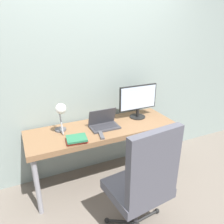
# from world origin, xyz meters

# --- Properties ---
(ground_plane) EXTENTS (12.00, 12.00, 0.00)m
(ground_plane) POSITION_xyz_m (0.00, 0.00, 0.00)
(ground_plane) COLOR #70665B
(wall_back) EXTENTS (8.00, 0.05, 2.60)m
(wall_back) POSITION_xyz_m (0.00, 0.64, 1.30)
(wall_back) COLOR gray
(wall_back) RESTS_ON ground_plane
(desk) EXTENTS (1.71, 0.57, 0.73)m
(desk) POSITION_xyz_m (0.00, 0.29, 0.66)
(desk) COLOR brown
(desk) RESTS_ON ground_plane
(laptop) EXTENTS (0.33, 0.20, 0.21)m
(laptop) POSITION_xyz_m (0.02, 0.28, 0.77)
(laptop) COLOR #38383D
(laptop) RESTS_ON desk
(monitor) EXTENTS (0.50, 0.20, 0.41)m
(monitor) POSITION_xyz_m (0.51, 0.37, 0.96)
(monitor) COLOR black
(monitor) RESTS_ON desk
(desk_lamp) EXTENTS (0.13, 0.25, 0.36)m
(desk_lamp) POSITION_xyz_m (-0.45, 0.30, 0.98)
(desk_lamp) COLOR #4C4C51
(desk_lamp) RESTS_ON desk
(office_chair) EXTENTS (0.58, 0.58, 1.11)m
(office_chair) POSITION_xyz_m (0.03, -0.57, 0.60)
(office_chair) COLOR black
(office_chair) RESTS_ON ground_plane
(book_stack) EXTENTS (0.22, 0.19, 0.05)m
(book_stack) POSITION_xyz_m (-0.36, 0.08, 0.75)
(book_stack) COLOR #B2382D
(book_stack) RESTS_ON desk
(tv_remote) EXTENTS (0.07, 0.16, 0.02)m
(tv_remote) POSITION_xyz_m (-0.09, 0.09, 0.74)
(tv_remote) COLOR #4C4C51
(tv_remote) RESTS_ON desk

